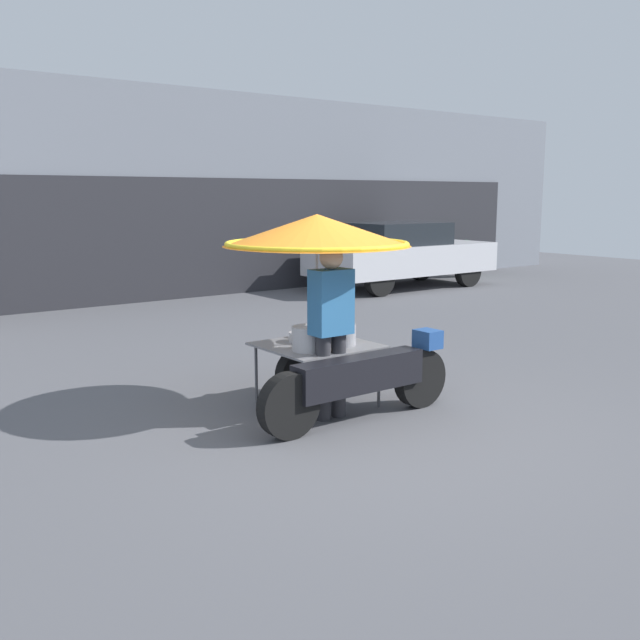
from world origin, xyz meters
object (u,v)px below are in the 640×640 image
vendor_motorcycle_cart (323,262)px  potted_plant (466,256)px  vendor_person (331,323)px  parked_car (401,253)px

vendor_motorcycle_cart → potted_plant: bearing=35.2°
vendor_person → parked_car: size_ratio=0.37×
vendor_motorcycle_cart → vendor_person: (-0.15, -0.33, -0.53)m
vendor_person → potted_plant: (9.94, 7.23, -0.38)m
parked_car → potted_plant: size_ratio=4.64×
vendor_motorcycle_cart → parked_car: size_ratio=0.49×
vendor_motorcycle_cart → parked_car: 9.32m
vendor_person → parked_car: vendor_person is taller
vendor_motorcycle_cart → potted_plant: 12.01m
vendor_motorcycle_cart → parked_car: bearing=42.2°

